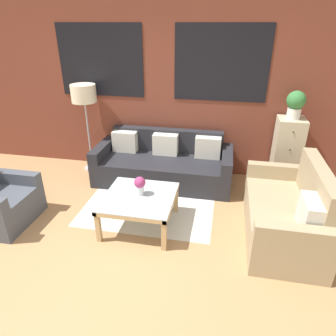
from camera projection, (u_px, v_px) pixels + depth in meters
The scene contains 10 objects.
ground_plane at pixel (113, 261), 3.27m from camera, with size 16.00×16.00×0.00m, color #AD7F51.
wall_back_brick at pixel (160, 88), 4.80m from camera, with size 8.40×0.09×2.80m.
rug at pixel (151, 202), 4.34m from camera, with size 1.81×1.53×0.00m.
couch_dark at pixel (164, 164), 4.84m from camera, with size 2.15×0.88×0.78m.
settee_vintage at pixel (287, 214), 3.54m from camera, with size 0.80×1.54×0.92m.
coffee_table at pixel (139, 201), 3.70m from camera, with size 0.86×0.86×0.43m.
floor_lamp at pixel (84, 97), 4.81m from camera, with size 0.40×0.40×1.47m.
drawer_cabinet at pixel (286, 153), 4.58m from camera, with size 0.39×0.41×1.09m.
potted_plant at pixel (296, 103), 4.24m from camera, with size 0.26×0.26×0.40m.
flower_vase at pixel (140, 184), 3.65m from camera, with size 0.14×0.14×0.24m.
Camera 1 is at (1.08, -2.32, 2.35)m, focal length 32.00 mm.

